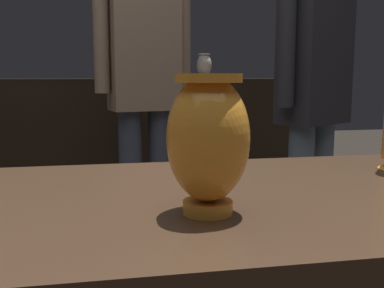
# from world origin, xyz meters

# --- Properties ---
(back_display_shelf) EXTENTS (2.60, 0.40, 0.99)m
(back_display_shelf) POSITION_xyz_m (0.00, 2.20, 0.49)
(back_display_shelf) COLOR black
(back_display_shelf) RESTS_ON ground_plane
(vase_centerpiece) EXTENTS (0.13, 0.13, 0.21)m
(vase_centerpiece) POSITION_xyz_m (0.03, -0.11, 0.92)
(vase_centerpiece) COLOR orange
(vase_centerpiece) RESTS_ON display_plinth
(shelf_vase_center) EXTENTS (0.08, 0.08, 0.16)m
(shelf_vase_center) POSITION_xyz_m (0.00, 2.20, 1.04)
(shelf_vase_center) COLOR #2D429E
(shelf_vase_center) RESTS_ON back_display_shelf
(shelf_vase_right) EXTENTS (0.10, 0.10, 0.16)m
(shelf_vase_right) POSITION_xyz_m (0.52, 2.17, 1.08)
(shelf_vase_right) COLOR silver
(shelf_vase_right) RESTS_ON back_display_shelf
(visitor_center_back) EXTENTS (0.46, 0.24, 1.71)m
(visitor_center_back) POSITION_xyz_m (0.06, 1.42, 1.02)
(visitor_center_back) COLOR #333847
(visitor_center_back) RESTS_ON ground_plane
(visitor_near_right) EXTENTS (0.41, 0.32, 1.63)m
(visitor_near_right) POSITION_xyz_m (0.76, 1.07, 0.96)
(visitor_near_right) COLOR slate
(visitor_near_right) RESTS_ON ground_plane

